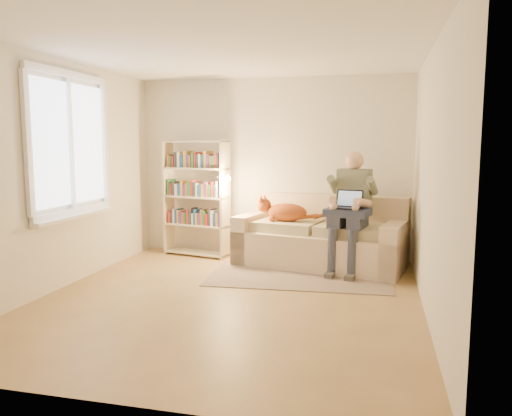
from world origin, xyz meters
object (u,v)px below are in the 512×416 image
(sofa, at_px, (321,241))
(person, at_px, (351,204))
(cat, at_px, (280,211))
(bookshelf, at_px, (196,192))
(laptop, at_px, (350,204))

(sofa, distance_m, person, 0.72)
(cat, bearing_deg, bookshelf, -175.91)
(sofa, distance_m, bookshelf, 1.95)
(person, distance_m, laptop, 0.14)
(person, bearing_deg, laptop, -80.79)
(laptop, bearing_deg, sofa, 147.73)
(sofa, height_order, laptop, laptop)
(cat, bearing_deg, person, -1.20)
(bookshelf, bearing_deg, person, 1.80)
(bookshelf, bearing_deg, cat, 4.09)
(cat, distance_m, bookshelf, 1.32)
(person, height_order, laptop, person)
(laptop, xyz_separation_m, bookshelf, (-2.25, 0.54, 0.04))
(sofa, bearing_deg, bookshelf, -172.71)
(sofa, height_order, person, person)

